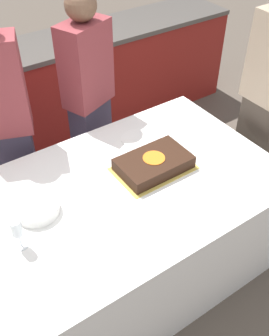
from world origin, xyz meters
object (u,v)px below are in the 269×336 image
Objects in this scene: person_seated_right at (267,101)px; person_cutting_cake at (89,102)px; plate_stack at (37,208)px; wine_glass at (17,229)px; cake at (154,163)px; person_standing_back at (4,127)px.

person_cutting_cake is at bearing -131.37° from person_seated_right.
plate_stack is at bearing 23.30° from person_cutting_cake.
person_seated_right is (1.75, 0.07, 0.04)m from wine_glass.
cake is at bearing -91.76° from person_seated_right.
wine_glass is 0.11× the size of person_cutting_cake.
wine_glass is at bearing 94.72° from person_standing_back.
plate_stack is at bearing 103.15° from person_standing_back.
person_seated_right is 1.69m from person_standing_back.
wine_glass reaches higher than cake.
person_seated_right is at bearing 173.28° from person_standing_back.
wine_glass reaches higher than plate_stack.
cake is 0.86m from wine_glass.
person_cutting_cake is (0.00, 0.76, 0.03)m from cake.
person_cutting_cake is 0.92× the size of person_seated_right.
wine_glass is at bearing 23.60° from person_cutting_cake.
cake is 2.61× the size of wine_glass.
wine_glass is (-0.15, -0.16, 0.10)m from plate_stack.
person_cutting_cake is 0.61m from person_standing_back.
person_seated_right reaches higher than cake.
person_seated_right reaches higher than person_standing_back.
cake is 0.26× the size of person_seated_right.
person_seated_right is (1.59, -0.09, 0.14)m from plate_stack.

